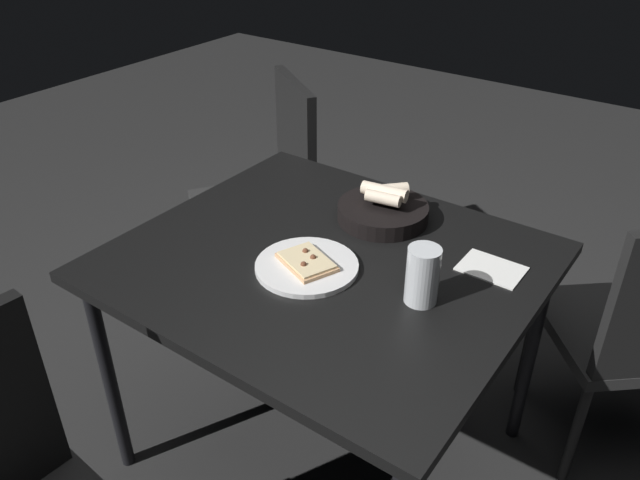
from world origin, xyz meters
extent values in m
plane|color=#252525|center=(0.00, 0.00, 0.00)|extent=(8.00, 8.00, 0.00)
cube|color=black|center=(0.00, 0.00, 0.73)|extent=(1.07, 0.95, 0.03)
cylinder|color=black|center=(-0.48, -0.42, 0.36)|extent=(0.04, 0.04, 0.71)
cylinder|color=black|center=(0.48, -0.42, 0.36)|extent=(0.04, 0.04, 0.71)
cylinder|color=black|center=(0.48, 0.42, 0.36)|extent=(0.04, 0.04, 0.71)
cylinder|color=white|center=(0.01, 0.07, 0.75)|extent=(0.27, 0.27, 0.01)
cube|color=tan|center=(0.01, 0.07, 0.76)|extent=(0.18, 0.16, 0.01)
cube|color=beige|center=(0.01, 0.07, 0.77)|extent=(0.17, 0.14, 0.01)
sphere|color=brown|center=(0.00, 0.10, 0.77)|extent=(0.02, 0.02, 0.02)
sphere|color=brown|center=(0.03, 0.05, 0.77)|extent=(0.02, 0.02, 0.02)
sphere|color=brown|center=(0.00, 0.06, 0.77)|extent=(0.02, 0.02, 0.02)
cylinder|color=black|center=(-0.02, -0.26, 0.77)|extent=(0.27, 0.27, 0.05)
cylinder|color=#F3DDC1|center=(-0.02, -0.27, 0.83)|extent=(0.14, 0.06, 0.04)
cylinder|color=#F3DDC1|center=(-0.01, -0.29, 0.82)|extent=(0.11, 0.12, 0.04)
cylinder|color=#F3DDC1|center=(-0.03, -0.24, 0.83)|extent=(0.11, 0.05, 0.04)
cylinder|color=red|center=(0.04, -0.28, 0.76)|extent=(0.06, 0.06, 0.03)
cylinder|color=silver|center=(-0.29, 0.02, 0.82)|extent=(0.08, 0.08, 0.15)
cylinder|color=orange|center=(-0.29, 0.02, 0.77)|extent=(0.07, 0.07, 0.05)
cube|color=white|center=(-0.38, -0.21, 0.75)|extent=(0.16, 0.12, 0.00)
cube|color=#282828|center=(0.75, -0.52, 0.41)|extent=(0.61, 0.61, 0.04)
cube|color=black|center=(0.64, -0.69, 0.68)|extent=(0.36, 0.27, 0.50)
cylinder|color=black|center=(1.01, -0.48, 0.20)|extent=(0.03, 0.03, 0.39)
cylinder|color=black|center=(0.70, -0.26, 0.20)|extent=(0.03, 0.03, 0.39)
cylinder|color=black|center=(0.80, -0.79, 0.20)|extent=(0.03, 0.03, 0.39)
cylinder|color=black|center=(0.49, -0.57, 0.20)|extent=(0.03, 0.03, 0.39)
cube|color=#2B2B2B|center=(-0.69, -0.60, 0.42)|extent=(0.62, 0.62, 0.04)
cylinder|color=black|center=(-0.70, -0.87, 0.20)|extent=(0.03, 0.03, 0.40)
cylinder|color=black|center=(-0.42, -0.62, 0.20)|extent=(0.03, 0.03, 0.40)
cylinder|color=black|center=(-0.67, -0.33, 0.20)|extent=(0.03, 0.03, 0.40)
camera|label=1|loc=(-0.81, 1.15, 1.66)|focal=35.36mm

